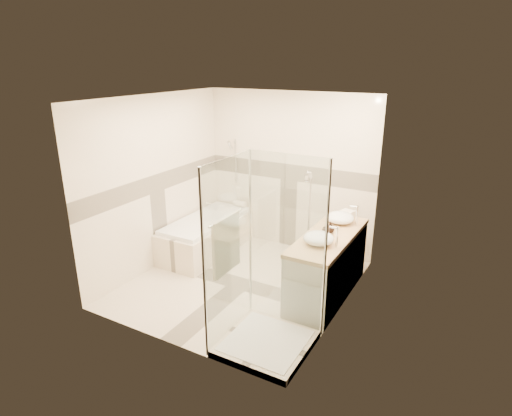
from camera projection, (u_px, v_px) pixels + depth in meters
The scene contains 12 objects.
room at pixel (244, 197), 5.49m from camera, with size 2.82×3.02×2.52m.
bathtub at pixel (207, 233), 6.82m from camera, with size 0.75×1.70×0.56m.
vanity at pixel (327, 265), 5.51m from camera, with size 0.58×1.62×0.85m.
shower_enclosure at pixel (260, 300), 4.57m from camera, with size 0.96×0.93×2.04m.
vessel_sink_near at pixel (340, 218), 5.74m from camera, with size 0.37×0.37×0.15m, color white.
vessel_sink_far at pixel (319, 238), 5.09m from camera, with size 0.37×0.37×0.15m, color white.
faucet_near at pixel (356, 214), 5.62m from camera, with size 0.11×0.03×0.28m.
faucet_far at pixel (336, 235), 4.96m from camera, with size 0.11×0.03×0.26m.
amenity_bottle_a at pixel (326, 230), 5.29m from camera, with size 0.08×0.08×0.18m, color black.
amenity_bottle_b at pixel (330, 227), 5.42m from camera, with size 0.11×0.11×0.14m, color black.
folded_towels at pixel (345, 215), 5.93m from camera, with size 0.17×0.28×0.09m, color white.
rolled_towel at pixel (240, 204), 7.27m from camera, with size 0.10×0.10×0.22m, color white.
Camera 1 is at (2.74, -4.47, 2.94)m, focal length 30.00 mm.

